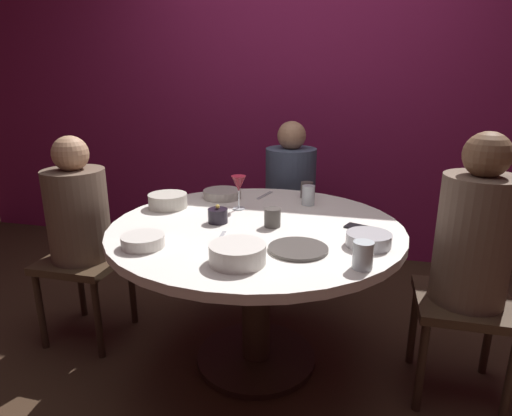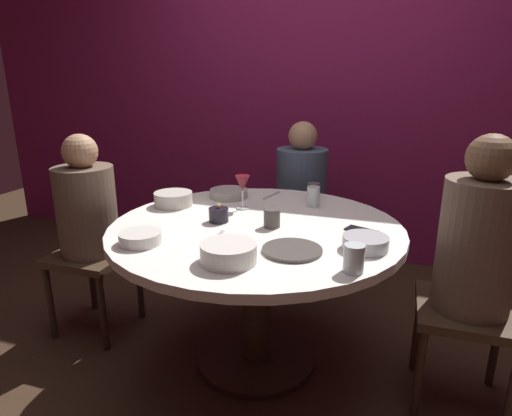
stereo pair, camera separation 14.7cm
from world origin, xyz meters
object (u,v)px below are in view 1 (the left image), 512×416
at_px(seated_diner_right, 474,243).
at_px(bowl_serving_large, 369,240).
at_px(dining_table, 256,254).
at_px(cell_phone, 361,228).
at_px(seated_diner_left, 78,217).
at_px(seated_diner_back, 290,184).
at_px(bowl_rice_portion, 222,194).
at_px(wine_glass, 239,185).
at_px(cup_by_right_diner, 272,218).
at_px(cup_center_front, 307,190).
at_px(bowl_small_white, 168,201).
at_px(candle_holder, 218,216).
at_px(cup_near_candle, 308,195).
at_px(cup_by_left_diner, 363,255).
at_px(bowl_sauce_side, 143,241).
at_px(dinner_plate, 298,249).
at_px(bowl_salad_center, 238,254).

bearing_deg(seated_diner_right, bowl_serving_large, 19.09).
relative_size(dining_table, cell_phone, 9.68).
relative_size(seated_diner_left, cell_phone, 7.96).
xyz_separation_m(seated_diner_back, bowl_rice_portion, (-0.30, -0.56, 0.06)).
bearing_deg(bowl_rice_portion, wine_glass, -50.52).
height_order(wine_glass, cup_by_right_diner, wine_glass).
bearing_deg(cup_center_front, bowl_small_white, -151.41).
bearing_deg(bowl_rice_portion, dining_table, -53.38).
distance_m(candle_holder, bowl_rice_portion, 0.43).
relative_size(bowl_small_white, cup_near_candle, 1.91).
relative_size(cell_phone, cup_by_left_diner, 1.39).
xyz_separation_m(cell_phone, cup_center_front, (-0.31, 0.47, 0.04)).
bearing_deg(bowl_sauce_side, wine_glass, 68.70).
height_order(dinner_plate, cup_center_front, cup_center_front).
height_order(bowl_salad_center, bowl_small_white, same).
height_order(candle_holder, wine_glass, wine_glass).
xyz_separation_m(candle_holder, bowl_sauce_side, (-0.19, -0.36, -0.01)).
relative_size(seated_diner_left, seated_diner_right, 0.94).
xyz_separation_m(dining_table, bowl_rice_portion, (-0.30, 0.40, 0.17)).
bearing_deg(cup_by_right_diner, wine_glass, 135.05).
relative_size(dinner_plate, cup_by_right_diner, 2.78).
bearing_deg(bowl_serving_large, cup_by_left_diner, -95.44).
bearing_deg(seated_diner_back, bowl_salad_center, 1.60).
bearing_deg(wine_glass, seated_diner_right, -11.29).
relative_size(wine_glass, bowl_rice_portion, 0.83).
bearing_deg(cell_phone, cup_by_right_diner, -59.10).
height_order(dining_table, bowl_small_white, bowl_small_white).
xyz_separation_m(dining_table, bowl_salad_center, (0.04, -0.44, 0.18)).
bearing_deg(wine_glass, cup_by_right_diner, -44.95).
xyz_separation_m(dinner_plate, cup_near_candle, (-0.05, 0.65, 0.05)).
relative_size(dining_table, dinner_plate, 5.69).
height_order(seated_diner_right, wine_glass, seated_diner_right).
height_order(seated_diner_left, bowl_rice_portion, seated_diner_left).
relative_size(seated_diner_right, bowl_serving_large, 6.53).
relative_size(seated_diner_left, cup_center_front, 12.48).
bearing_deg(bowl_salad_center, seated_diner_back, 91.60).
relative_size(seated_diner_left, cup_near_candle, 10.58).
bearing_deg(seated_diner_back, seated_diner_left, -44.73).
distance_m(candle_holder, bowl_sauce_side, 0.41).
distance_m(dining_table, wine_glass, 0.38).
xyz_separation_m(seated_diner_right, bowl_small_white, (-1.45, 0.15, 0.04)).
bearing_deg(seated_diner_left, bowl_sauce_side, -33.19).
relative_size(dining_table, bowl_sauce_side, 7.77).
distance_m(dinner_plate, bowl_serving_large, 0.29).
bearing_deg(cup_near_candle, bowl_small_white, -162.22).
height_order(bowl_salad_center, cup_near_candle, cup_near_candle).
xyz_separation_m(bowl_salad_center, cup_center_front, (0.13, 0.96, 0.01)).
height_order(seated_diner_left, dinner_plate, seated_diner_left).
relative_size(wine_glass, cup_by_right_diner, 2.05).
xyz_separation_m(dining_table, seated_diner_left, (-0.95, 0.00, 0.11)).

